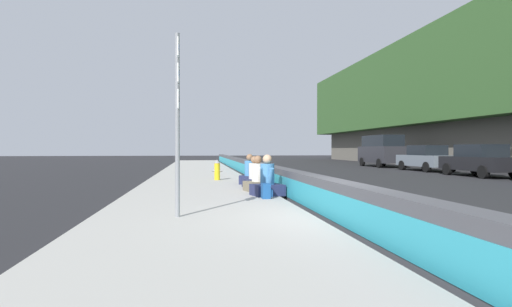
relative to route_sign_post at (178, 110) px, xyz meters
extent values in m
plane|color=#232326|center=(-0.55, -3.14, -2.23)|extent=(160.00, 160.00, 0.00)
cube|color=#A8A59E|center=(-0.55, -0.49, -2.16)|extent=(80.00, 4.40, 0.14)
cube|color=#47474C|center=(-0.55, -3.14, -1.81)|extent=(76.00, 0.44, 0.85)
cube|color=teal|center=(-0.55, -2.91, -1.85)|extent=(74.48, 0.01, 0.54)
cylinder|color=gray|center=(0.00, 0.01, -0.29)|extent=(0.09, 0.09, 3.60)
cube|color=white|center=(0.00, -0.01, 1.21)|extent=(0.44, 0.02, 0.36)
cube|color=#1956AD|center=(0.00, -0.03, 1.21)|extent=(0.30, 0.01, 0.10)
cube|color=white|center=(0.00, -0.01, 0.71)|extent=(0.44, 0.02, 0.36)
cube|color=#1956AD|center=(0.00, -0.03, 0.71)|extent=(0.30, 0.01, 0.10)
cube|color=white|center=(0.00, -0.01, 0.21)|extent=(0.44, 0.02, 0.36)
cube|color=black|center=(0.00, -0.03, 0.21)|extent=(0.30, 0.01, 0.10)
cylinder|color=gold|center=(9.39, -1.26, -1.73)|extent=(0.24, 0.24, 0.72)
cone|color=gray|center=(9.39, -1.26, -1.29)|extent=(0.26, 0.26, 0.16)
cylinder|color=gray|center=(9.39, -1.43, -1.70)|extent=(0.10, 0.12, 0.10)
cylinder|color=gray|center=(9.39, -1.09, -1.70)|extent=(0.10, 0.12, 0.10)
cube|color=#23284C|center=(3.37, -2.38, -1.94)|extent=(0.89, 0.98, 0.32)
cylinder|color=#427FB7|center=(3.37, -2.38, -1.48)|extent=(0.40, 0.40, 0.60)
sphere|color=tan|center=(3.37, -2.38, -1.05)|extent=(0.26, 0.26, 0.26)
cylinder|color=#427FB7|center=(3.58, -2.33, -1.54)|extent=(0.33, 0.21, 0.52)
cylinder|color=#427FB7|center=(3.15, -2.43, -1.54)|extent=(0.33, 0.21, 0.52)
cube|color=#706651|center=(4.67, -2.30, -1.94)|extent=(0.82, 0.91, 0.30)
cylinder|color=beige|center=(4.67, -2.30, -1.51)|extent=(0.38, 0.38, 0.57)
sphere|color=#8E6647|center=(4.67, -2.30, -1.10)|extent=(0.25, 0.25, 0.25)
cylinder|color=beige|center=(4.88, -2.26, -1.57)|extent=(0.31, 0.18, 0.50)
cylinder|color=beige|center=(4.47, -2.34, -1.57)|extent=(0.31, 0.18, 0.50)
cube|color=#23284C|center=(5.86, -2.36, -1.95)|extent=(0.69, 0.80, 0.29)
cylinder|color=beige|center=(5.86, -2.36, -1.53)|extent=(0.37, 0.37, 0.55)
sphere|color=#8E6647|center=(5.86, -2.36, -1.13)|extent=(0.24, 0.24, 0.24)
cylinder|color=beige|center=(6.06, -2.35, -1.58)|extent=(0.29, 0.14, 0.48)
cylinder|color=beige|center=(5.66, -2.37, -1.58)|extent=(0.29, 0.14, 0.48)
cube|color=#23284C|center=(7.29, -2.39, -1.94)|extent=(0.80, 0.90, 0.31)
cylinder|color=#427FB7|center=(7.29, -2.39, -1.50)|extent=(0.39, 0.39, 0.58)
sphere|color=#8E6647|center=(7.29, -2.39, -1.08)|extent=(0.25, 0.25, 0.25)
cylinder|color=#427FB7|center=(7.51, -2.42, -1.56)|extent=(0.31, 0.18, 0.51)
cylinder|color=#427FB7|center=(7.08, -2.36, -1.56)|extent=(0.31, 0.18, 0.51)
cube|color=navy|center=(2.68, -2.22, -1.89)|extent=(0.32, 0.22, 0.40)
cube|color=navy|center=(2.68, -2.36, -1.95)|extent=(0.22, 0.06, 0.20)
cube|color=black|center=(11.56, -15.22, -1.54)|extent=(4.51, 1.83, 0.72)
cube|color=black|center=(11.46, -15.22, -0.85)|extent=(2.21, 1.63, 0.66)
cylinder|color=black|center=(12.99, -14.35, -1.90)|extent=(0.66, 0.22, 0.66)
cylinder|color=black|center=(13.00, -16.08, -1.90)|extent=(0.66, 0.22, 0.66)
cylinder|color=black|center=(10.11, -14.37, -1.90)|extent=(0.66, 0.22, 0.66)
cube|color=slate|center=(16.96, -15.42, -1.54)|extent=(4.55, 1.94, 0.72)
cube|color=black|center=(16.86, -15.42, -0.85)|extent=(2.25, 1.69, 0.66)
cylinder|color=black|center=(18.37, -14.51, -1.90)|extent=(0.67, 0.24, 0.66)
cylinder|color=black|center=(18.43, -16.24, -1.90)|extent=(0.67, 0.24, 0.66)
cylinder|color=black|center=(15.49, -14.60, -1.90)|extent=(0.67, 0.24, 0.66)
cylinder|color=black|center=(15.55, -16.33, -1.90)|extent=(0.67, 0.24, 0.66)
cube|color=#28282D|center=(23.33, -15.34, -1.22)|extent=(5.10, 1.96, 1.30)
cube|color=black|center=(23.23, -15.34, -0.12)|extent=(4.10, 1.77, 0.90)
cylinder|color=black|center=(24.97, -14.40, -1.87)|extent=(0.72, 0.22, 0.72)
cylinder|color=black|center=(24.97, -16.28, -1.87)|extent=(0.72, 0.22, 0.72)
cylinder|color=black|center=(21.70, -14.40, -1.87)|extent=(0.72, 0.22, 0.72)
cylinder|color=black|center=(21.70, -16.28, -1.87)|extent=(0.72, 0.22, 0.72)
camera|label=1|loc=(-8.17, -0.34, -0.75)|focal=28.76mm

